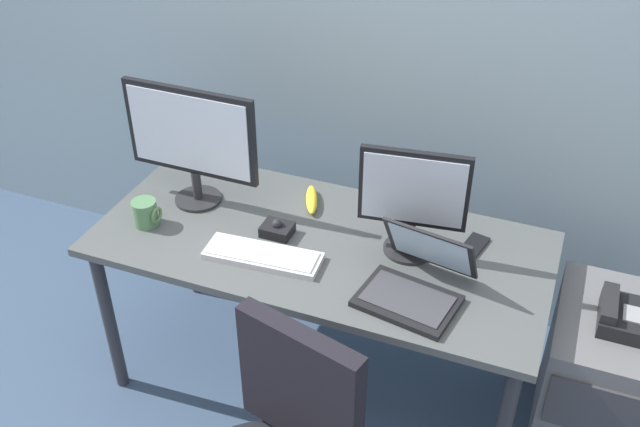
# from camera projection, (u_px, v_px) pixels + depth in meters

# --- Properties ---
(ground_plane) EXTENTS (8.00, 8.00, 0.00)m
(ground_plane) POSITION_uv_depth(u_px,v_px,m) (320.00, 379.00, 3.00)
(ground_plane) COLOR #394D67
(desk) EXTENTS (1.63, 0.75, 0.72)m
(desk) POSITION_uv_depth(u_px,v_px,m) (320.00, 257.00, 2.63)
(desk) COLOR #4B4F4E
(desk) RESTS_ON ground
(file_cabinet) EXTENTS (0.42, 0.53, 0.62)m
(file_cabinet) POSITION_uv_depth(u_px,v_px,m) (603.00, 385.00, 2.57)
(file_cabinet) COLOR #5E5E60
(file_cabinet) RESTS_ON ground
(desk_phone) EXTENTS (0.17, 0.20, 0.09)m
(desk_phone) POSITION_uv_depth(u_px,v_px,m) (624.00, 316.00, 2.37)
(desk_phone) COLOR black
(desk_phone) RESTS_ON file_cabinet
(monitor_main) EXTENTS (0.53, 0.18, 0.47)m
(monitor_main) POSITION_uv_depth(u_px,v_px,m) (191.00, 138.00, 2.65)
(monitor_main) COLOR #262628
(monitor_main) RESTS_ON desk
(monitor_side) EXTENTS (0.37, 0.18, 0.40)m
(monitor_side) POSITION_uv_depth(u_px,v_px,m) (413.00, 198.00, 2.42)
(monitor_side) COLOR #262628
(monitor_side) RESTS_ON desk
(keyboard) EXTENTS (0.42, 0.16, 0.03)m
(keyboard) POSITION_uv_depth(u_px,v_px,m) (263.00, 255.00, 2.50)
(keyboard) COLOR silver
(keyboard) RESTS_ON desk
(laptop) EXTENTS (0.36, 0.38, 0.22)m
(laptop) POSITION_uv_depth(u_px,v_px,m) (416.00, 281.00, 2.33)
(laptop) COLOR black
(laptop) RESTS_ON desk
(trackball_mouse) EXTENTS (0.11, 0.09, 0.07)m
(trackball_mouse) POSITION_uv_depth(u_px,v_px,m) (277.00, 229.00, 2.61)
(trackball_mouse) COLOR black
(trackball_mouse) RESTS_ON desk
(coffee_mug) EXTENTS (0.10, 0.09, 0.10)m
(coffee_mug) POSITION_uv_depth(u_px,v_px,m) (146.00, 213.00, 2.65)
(coffee_mug) COLOR #4F7D52
(coffee_mug) RESTS_ON desk
(cell_phone) EXTENTS (0.10, 0.15, 0.01)m
(cell_phone) POSITION_uv_depth(u_px,v_px,m) (474.00, 246.00, 2.56)
(cell_phone) COLOR black
(cell_phone) RESTS_ON desk
(banana) EXTENTS (0.11, 0.19, 0.04)m
(banana) POSITION_uv_depth(u_px,v_px,m) (312.00, 200.00, 2.77)
(banana) COLOR yellow
(banana) RESTS_ON desk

